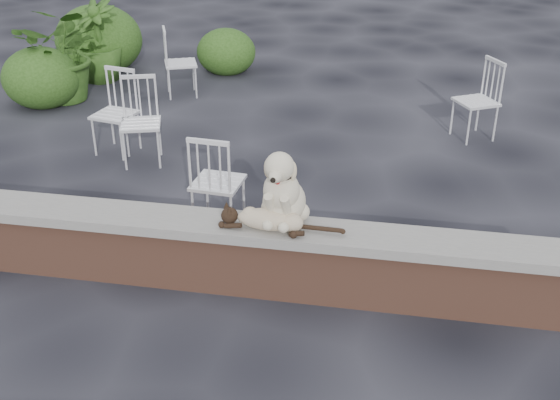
% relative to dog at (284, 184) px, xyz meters
% --- Properties ---
extents(ground, '(60.00, 60.00, 0.00)m').
position_rel_dog_xyz_m(ground, '(-0.82, -0.10, -0.90)').
color(ground, black).
rests_on(ground, ground).
extents(brick_wall, '(6.00, 0.30, 0.50)m').
position_rel_dog_xyz_m(brick_wall, '(-0.82, -0.10, -0.65)').
color(brick_wall, brown).
rests_on(brick_wall, ground).
extents(capstone, '(6.20, 0.40, 0.08)m').
position_rel_dog_xyz_m(capstone, '(-0.82, -0.10, -0.36)').
color(capstone, slate).
rests_on(capstone, brick_wall).
extents(dog, '(0.46, 0.58, 0.63)m').
position_rel_dog_xyz_m(dog, '(0.00, 0.00, 0.00)').
color(dog, beige).
rests_on(dog, capstone).
extents(cat, '(1.13, 0.37, 0.19)m').
position_rel_dog_xyz_m(cat, '(-0.08, -0.15, -0.22)').
color(cat, tan).
rests_on(cat, capstone).
extents(chair_d, '(0.76, 0.76, 0.94)m').
position_rel_dog_xyz_m(chair_d, '(1.69, 3.42, -0.43)').
color(chair_d, white).
rests_on(chair_d, ground).
extents(chair_a, '(0.70, 0.70, 0.94)m').
position_rel_dog_xyz_m(chair_a, '(-1.93, 2.04, -0.43)').
color(chair_a, white).
rests_on(chair_a, ground).
extents(chair_b, '(0.66, 0.66, 0.94)m').
position_rel_dog_xyz_m(chair_b, '(-2.32, 2.26, -0.43)').
color(chair_b, white).
rests_on(chair_b, ground).
extents(chair_e, '(0.73, 0.73, 0.94)m').
position_rel_dog_xyz_m(chair_e, '(-2.20, 4.31, -0.43)').
color(chair_e, white).
rests_on(chair_e, ground).
extents(chair_c, '(0.61, 0.61, 0.94)m').
position_rel_dog_xyz_m(chair_c, '(-0.74, 0.80, -0.43)').
color(chair_c, white).
rests_on(chair_c, ground).
extents(potted_plant_a, '(1.19, 1.04, 1.31)m').
position_rel_dog_xyz_m(potted_plant_a, '(-3.64, 3.83, -0.24)').
color(potted_plant_a, '#214413').
rests_on(potted_plant_a, ground).
extents(potted_plant_b, '(0.90, 0.90, 1.19)m').
position_rel_dog_xyz_m(potted_plant_b, '(-3.58, 4.73, -0.30)').
color(potted_plant_b, '#214413').
rests_on(potted_plant_b, ground).
extents(shrubbery, '(3.07, 2.74, 1.05)m').
position_rel_dog_xyz_m(shrubbery, '(-3.49, 4.84, -0.48)').
color(shrubbery, '#214413').
rests_on(shrubbery, ground).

